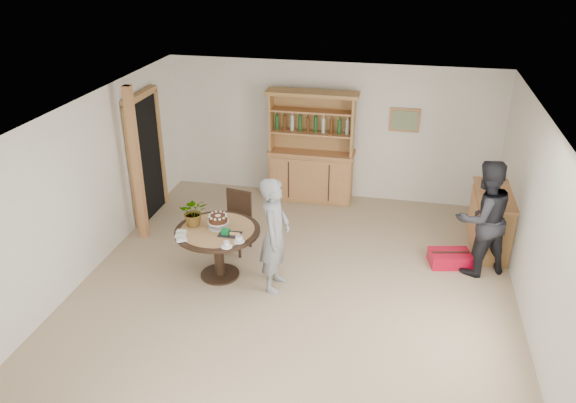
# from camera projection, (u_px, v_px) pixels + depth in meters

# --- Properties ---
(ground) EXTENTS (7.00, 7.00, 0.00)m
(ground) POSITION_uv_depth(u_px,v_px,m) (291.00, 298.00, 7.64)
(ground) COLOR tan
(ground) RESTS_ON ground
(room_shell) EXTENTS (6.04, 7.04, 2.52)m
(room_shell) POSITION_uv_depth(u_px,v_px,m) (292.00, 181.00, 6.90)
(room_shell) COLOR white
(room_shell) RESTS_ON ground
(doorway) EXTENTS (0.13, 1.10, 2.18)m
(doorway) POSITION_uv_depth(u_px,v_px,m) (146.00, 155.00, 9.48)
(doorway) COLOR black
(doorway) RESTS_ON ground
(pine_post) EXTENTS (0.12, 0.12, 2.50)m
(pine_post) POSITION_uv_depth(u_px,v_px,m) (136.00, 166.00, 8.67)
(pine_post) COLOR tan
(pine_post) RESTS_ON ground
(hutch) EXTENTS (1.62, 0.54, 2.04)m
(hutch) POSITION_uv_depth(u_px,v_px,m) (311.00, 164.00, 10.26)
(hutch) COLOR #AF874A
(hutch) RESTS_ON ground
(sideboard) EXTENTS (0.54, 1.26, 0.94)m
(sideboard) POSITION_uv_depth(u_px,v_px,m) (491.00, 221.00, 8.68)
(sideboard) COLOR #AF874A
(sideboard) RESTS_ON ground
(dining_table) EXTENTS (1.20, 1.20, 0.76)m
(dining_table) POSITION_uv_depth(u_px,v_px,m) (218.00, 239.00, 7.90)
(dining_table) COLOR black
(dining_table) RESTS_ON ground
(dining_chair) EXTENTS (0.49, 0.49, 0.95)m
(dining_chair) POSITION_uv_depth(u_px,v_px,m) (236.00, 217.00, 8.65)
(dining_chair) COLOR black
(dining_chair) RESTS_ON ground
(birthday_cake) EXTENTS (0.30, 0.30, 0.20)m
(birthday_cake) POSITION_uv_depth(u_px,v_px,m) (218.00, 220.00, 7.82)
(birthday_cake) COLOR white
(birthday_cake) RESTS_ON dining_table
(flower_vase) EXTENTS (0.47, 0.44, 0.42)m
(flower_vase) POSITION_uv_depth(u_px,v_px,m) (194.00, 212.00, 7.85)
(flower_vase) COLOR #3F7233
(flower_vase) RESTS_ON dining_table
(gift_tray) EXTENTS (0.30, 0.20, 0.08)m
(gift_tray) POSITION_uv_depth(u_px,v_px,m) (229.00, 233.00, 7.67)
(gift_tray) COLOR black
(gift_tray) RESTS_ON dining_table
(coffee_cup_a) EXTENTS (0.15, 0.15, 0.09)m
(coffee_cup_a) POSITION_uv_depth(u_px,v_px,m) (239.00, 239.00, 7.49)
(coffee_cup_a) COLOR white
(coffee_cup_a) RESTS_ON dining_table
(coffee_cup_b) EXTENTS (0.15, 0.15, 0.08)m
(coffee_cup_b) POSITION_uv_depth(u_px,v_px,m) (227.00, 245.00, 7.36)
(coffee_cup_b) COLOR white
(coffee_cup_b) RESTS_ON dining_table
(napkins) EXTENTS (0.24, 0.33, 0.03)m
(napkins) POSITION_uv_depth(u_px,v_px,m) (181.00, 236.00, 7.62)
(napkins) COLOR white
(napkins) RESTS_ON dining_table
(teen_boy) EXTENTS (0.41, 0.61, 1.64)m
(teen_boy) POSITION_uv_depth(u_px,v_px,m) (275.00, 235.00, 7.55)
(teen_boy) COLOR gray
(teen_boy) RESTS_ON ground
(adult_person) EXTENTS (1.05, 0.98, 1.73)m
(adult_person) POSITION_uv_depth(u_px,v_px,m) (483.00, 218.00, 7.90)
(adult_person) COLOR black
(adult_person) RESTS_ON ground
(red_suitcase) EXTENTS (0.67, 0.52, 0.21)m
(red_suitcase) POSITION_uv_depth(u_px,v_px,m) (450.00, 258.00, 8.38)
(red_suitcase) COLOR red
(red_suitcase) RESTS_ON ground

